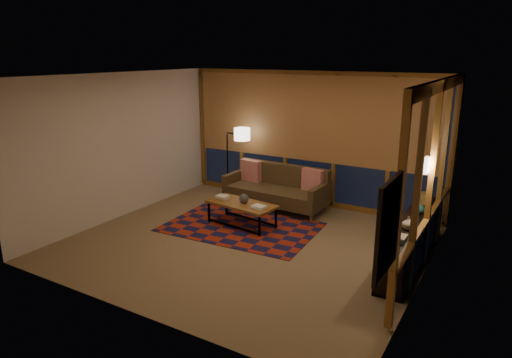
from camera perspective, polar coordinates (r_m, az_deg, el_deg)
The scene contains 21 objects.
floor at distance 7.63m, azimuth -1.13°, elevation -7.93°, with size 5.50×5.00×0.01m, color #826647.
ceiling at distance 7.01m, azimuth -1.25°, elevation 12.76°, with size 5.50×5.00×0.01m, color beige.
walls at distance 7.20m, azimuth -1.19°, elevation 1.97°, with size 5.51×5.01×2.70m.
window_wall_back at distance 9.31m, azimuth 6.73°, elevation 4.98°, with size 5.30×0.16×2.60m, color brown, non-canonical shape.
window_wall_right at distance 6.84m, azimuth 21.11°, elevation 0.18°, with size 0.16×3.70×2.60m, color brown, non-canonical shape.
wall_art at distance 4.51m, azimuth 16.09°, elevation -5.74°, with size 0.06×0.74×0.94m, color red, non-canonical shape.
wall_sconce at distance 6.66m, azimuth 20.54°, elevation 1.62°, with size 0.12×0.18×0.22m, color white, non-canonical shape.
sofa at distance 9.14m, azimuth 2.41°, elevation -1.13°, with size 2.05×0.83×0.84m, color brown, non-canonical shape.
pillow_left at distance 9.59m, azimuth -0.63°, elevation 1.11°, with size 0.46×0.15×0.46m, color red, non-canonical shape.
pillow_right at distance 8.97m, azimuth 7.10°, elevation -0.12°, with size 0.44×0.15×0.44m, color red, non-canonical shape.
area_rug at distance 8.26m, azimuth -1.89°, elevation -6.01°, with size 2.65×1.77×0.01m, color maroon.
coffee_table at distance 8.29m, azimuth -1.78°, elevation -4.40°, with size 1.28×0.58×0.43m, color brown, non-canonical shape.
book_stack_a at distance 8.45m, azimuth -4.15°, elevation -2.30°, with size 0.22×0.17×0.06m, color white, non-canonical shape.
book_stack_b at distance 7.94m, azimuth 0.40°, elevation -3.50°, with size 0.23×0.18×0.05m, color white, non-canonical shape.
ceramic_pot at distance 8.19m, azimuth -1.53°, elevation -2.44°, with size 0.17×0.17×0.17m, color black.
floor_lamp at distance 9.83m, azimuth -3.59°, elevation 2.15°, with size 0.51×0.33×1.54m, color black, non-canonical shape.
bookshelf at distance 7.25m, azimuth 18.94°, elevation -7.29°, with size 0.40×2.63×0.66m, color black, non-canonical shape.
basket at distance 7.93m, azimuth 20.40°, elevation -2.29°, with size 0.23×0.23×0.17m, color olive.
teal_bowl at distance 7.39m, azimuth 19.71°, elevation -3.57°, with size 0.15×0.15×0.15m, color #195F59.
vase at distance 6.72m, azimuth 18.48°, elevation -5.25°, with size 0.17×0.17×0.18m, color tan.
shelf_book_stack at distance 6.30m, azimuth 17.48°, elevation -7.08°, with size 0.18×0.25×0.07m, color white, non-canonical shape.
Camera 1 is at (3.69, -5.95, 3.04)m, focal length 32.00 mm.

